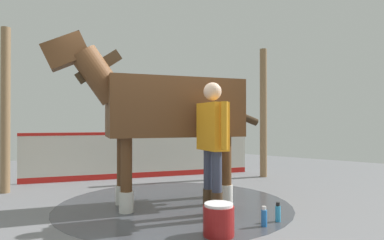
{
  "coord_description": "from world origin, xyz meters",
  "views": [
    {
      "loc": [
        -3.34,
        -3.25,
        1.25
      ],
      "look_at": [
        0.26,
        -0.3,
        1.29
      ],
      "focal_mm": 30.5,
      "sensor_mm": 36.0,
      "label": 1
    }
  ],
  "objects_px": {
    "bottle_spray": "(264,217)",
    "wash_bucket": "(219,220)",
    "bottle_shampoo": "(278,213)",
    "horse": "(167,110)",
    "handler": "(212,138)"
  },
  "relations": [
    {
      "from": "wash_bucket",
      "to": "bottle_spray",
      "type": "bearing_deg",
      "value": -21.95
    },
    {
      "from": "bottle_shampoo",
      "to": "handler",
      "type": "bearing_deg",
      "value": 116.13
    },
    {
      "from": "horse",
      "to": "bottle_spray",
      "type": "relative_size",
      "value": 12.13
    },
    {
      "from": "horse",
      "to": "bottle_shampoo",
      "type": "distance_m",
      "value": 2.15
    },
    {
      "from": "bottle_shampoo",
      "to": "bottle_spray",
      "type": "bearing_deg",
      "value": 170.46
    },
    {
      "from": "horse",
      "to": "bottle_shampoo",
      "type": "height_order",
      "value": "horse"
    },
    {
      "from": "horse",
      "to": "wash_bucket",
      "type": "relative_size",
      "value": 8.28
    },
    {
      "from": "handler",
      "to": "bottle_spray",
      "type": "height_order",
      "value": "handler"
    },
    {
      "from": "bottle_spray",
      "to": "wash_bucket",
      "type": "bearing_deg",
      "value": 158.05
    },
    {
      "from": "bottle_spray",
      "to": "horse",
      "type": "bearing_deg",
      "value": 89.33
    },
    {
      "from": "handler",
      "to": "bottle_shampoo",
      "type": "bearing_deg",
      "value": -38.14
    },
    {
      "from": "wash_bucket",
      "to": "bottle_shampoo",
      "type": "xyz_separation_m",
      "value": [
        0.89,
        -0.29,
        -0.06
      ]
    },
    {
      "from": "bottle_shampoo",
      "to": "bottle_spray",
      "type": "distance_m",
      "value": 0.29
    },
    {
      "from": "handler",
      "to": "bottle_spray",
      "type": "xyz_separation_m",
      "value": [
        0.08,
        -0.7,
        -0.93
      ]
    },
    {
      "from": "handler",
      "to": "bottle_shampoo",
      "type": "relative_size",
      "value": 7.33
    }
  ]
}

